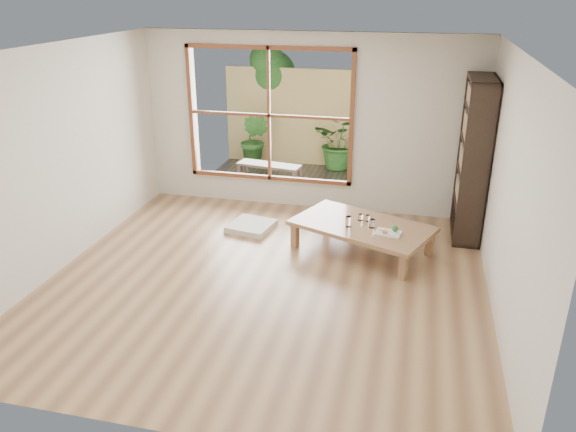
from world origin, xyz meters
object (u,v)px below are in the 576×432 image
object	(u,v)px
low_table	(362,227)
garden_bench	(269,167)
food_tray	(389,232)
bookshelf	(473,160)

from	to	relation	value
low_table	garden_bench	size ratio (longest dim) A/B	1.73
low_table	garden_bench	xyz separation A→B (m)	(-1.83, 2.23, -0.02)
food_tray	garden_bench	distance (m)	3.28
bookshelf	garden_bench	world-z (taller)	bookshelf
low_table	bookshelf	xyz separation A→B (m)	(1.33, 0.85, 0.74)
bookshelf	garden_bench	size ratio (longest dim) A/B	1.91
low_table	bookshelf	size ratio (longest dim) A/B	0.91
garden_bench	bookshelf	bearing A→B (deg)	-15.35
food_tray	garden_bench	world-z (taller)	food_tray
low_table	bookshelf	bearing A→B (deg)	55.17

